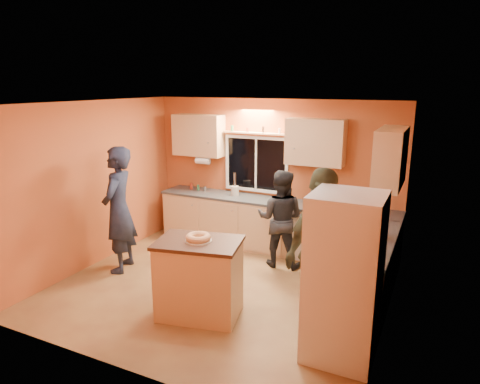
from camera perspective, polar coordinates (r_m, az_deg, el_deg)
The scene contains 14 objects.
ground at distance 6.28m, azimuth -2.71°, elevation -12.70°, with size 4.50×4.50×0.00m, color brown.
room_shell at distance 6.04m, azimuth -0.04°, elevation 2.52°, with size 4.54×4.04×2.61m.
back_counter at distance 7.53m, azimuth 3.47°, elevation -4.31°, with size 4.23×0.62×0.90m.
right_counter at distance 5.98m, azimuth 16.65°, elevation -10.02°, with size 0.62×1.84×0.90m.
refrigerator at distance 4.63m, azimuth 13.66°, elevation -11.07°, with size 0.72×0.70×1.80m, color silver.
island at distance 5.45m, azimuth -5.45°, elevation -11.31°, with size 1.15×0.90×0.99m.
bundt_pastry at distance 5.24m, azimuth -5.58°, elevation -6.05°, with size 0.31×0.31×0.09m, color tan.
person_left at distance 6.79m, azimuth -15.86°, elevation -2.31°, with size 0.71×0.47×1.95m, color black.
person_center at distance 6.78m, azimuth 5.38°, elevation -3.55°, with size 0.76×0.59×1.56m, color black.
person_right at distance 5.08m, azimuth 10.46°, elevation -7.63°, with size 1.14×0.48×1.95m, color #2F3220.
mixing_bowl at distance 7.04m, azimuth 11.66°, elevation -1.67°, with size 0.40×0.40×0.10m, color black.
utensil_crock at distance 7.64m, azimuth -0.69°, elevation 0.15°, with size 0.14×0.14×0.17m, color beige.
potted_plant at distance 5.84m, azimuth 17.95°, elevation -4.21°, with size 0.30×0.26×0.33m, color gray.
red_box at distance 6.34m, azimuth 17.27°, elevation -3.97°, with size 0.16×0.12×0.07m, color #9C2E18.
Camera 1 is at (2.67, -4.92, 2.85)m, focal length 32.00 mm.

